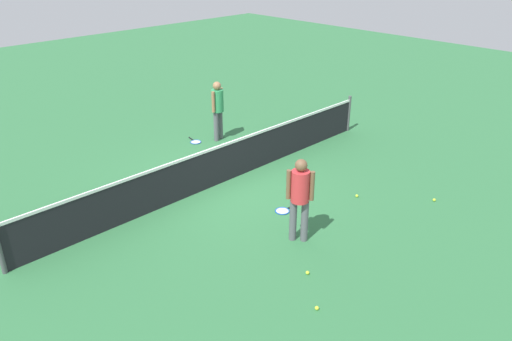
% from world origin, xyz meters
% --- Properties ---
extents(ground_plane, '(40.00, 40.00, 0.00)m').
position_xyz_m(ground_plane, '(0.00, 0.00, 0.00)').
color(ground_plane, '#2D6B3D').
extents(court_net, '(10.09, 0.09, 1.07)m').
position_xyz_m(court_net, '(0.00, 0.00, 0.50)').
color(court_net, '#4C4C51').
rests_on(court_net, ground_plane).
extents(player_near_side, '(0.48, 0.48, 1.70)m').
position_xyz_m(player_near_side, '(-0.55, -2.89, 1.01)').
color(player_near_side, '#595960').
rests_on(player_near_side, ground_plane).
extents(player_far_side, '(0.52, 0.43, 1.70)m').
position_xyz_m(player_far_side, '(1.75, 2.16, 1.01)').
color(player_far_side, '#595960').
rests_on(player_far_side, ground_plane).
extents(tennis_racket_near_player, '(0.59, 0.34, 0.03)m').
position_xyz_m(tennis_racket_near_player, '(0.05, -1.94, 0.01)').
color(tennis_racket_near_player, blue).
rests_on(tennis_racket_near_player, ground_plane).
extents(tennis_racket_far_player, '(0.37, 0.60, 0.03)m').
position_xyz_m(tennis_racket_far_player, '(1.14, 2.47, 0.01)').
color(tennis_racket_far_player, blue).
rests_on(tennis_racket_far_player, ground_plane).
extents(tennis_ball_near_player, '(0.07, 0.07, 0.07)m').
position_xyz_m(tennis_ball_near_player, '(1.70, -2.68, 0.03)').
color(tennis_ball_near_player, '#C6E033').
rests_on(tennis_ball_near_player, ground_plane).
extents(tennis_ball_by_net, '(0.07, 0.07, 0.07)m').
position_xyz_m(tennis_ball_by_net, '(-1.25, -3.73, 0.03)').
color(tennis_ball_by_net, '#C6E033').
rests_on(tennis_ball_by_net, ground_plane).
extents(tennis_ball_midcourt, '(0.07, 0.07, 0.07)m').
position_xyz_m(tennis_ball_midcourt, '(2.76, -3.99, 0.03)').
color(tennis_ball_midcourt, '#C6E033').
rests_on(tennis_ball_midcourt, ground_plane).
extents(tennis_ball_baseline, '(0.07, 0.07, 0.07)m').
position_xyz_m(tennis_ball_baseline, '(-1.84, -4.42, 0.03)').
color(tennis_ball_baseline, '#C6E033').
rests_on(tennis_ball_baseline, ground_plane).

